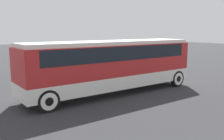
% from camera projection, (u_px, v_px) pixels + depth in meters
% --- Properties ---
extents(ground_plane, '(120.00, 120.00, 0.00)m').
position_uv_depth(ground_plane, '(112.00, 93.00, 15.77)').
color(ground_plane, '#2D2D30').
extents(tour_bus, '(11.48, 2.65, 3.28)m').
position_uv_depth(tour_bus, '(113.00, 62.00, 15.51)').
color(tour_bus, silver).
rests_on(tour_bus, ground_plane).
extents(parked_car_near, '(4.30, 1.95, 1.35)m').
position_uv_depth(parked_car_near, '(115.00, 63.00, 24.61)').
color(parked_car_near, maroon).
rests_on(parked_car_near, ground_plane).
extents(parked_car_mid, '(4.49, 1.95, 1.35)m').
position_uv_depth(parked_car_mid, '(59.00, 68.00, 21.48)').
color(parked_car_mid, black).
rests_on(parked_car_mid, ground_plane).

